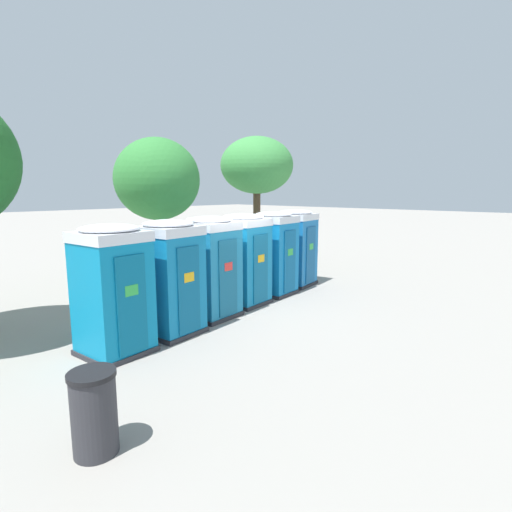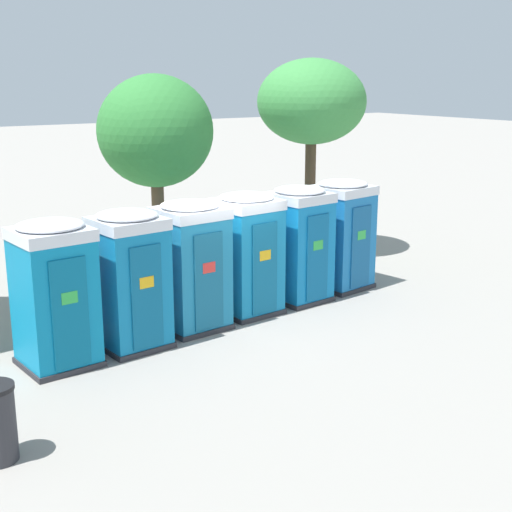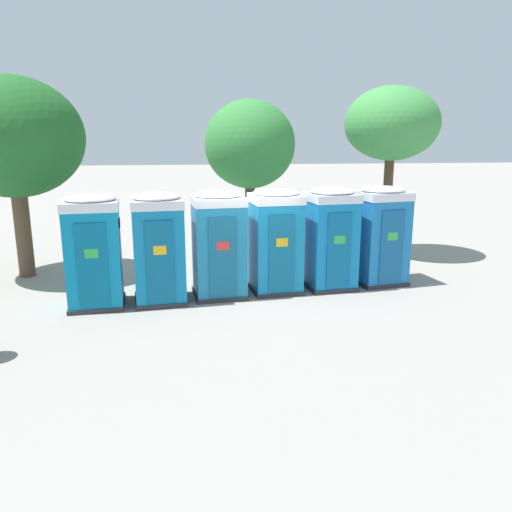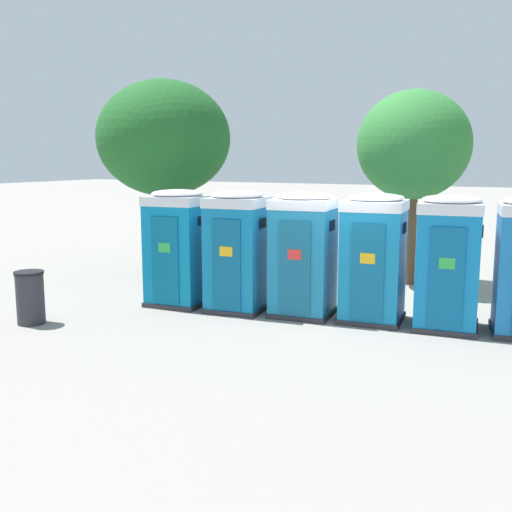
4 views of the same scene
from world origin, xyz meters
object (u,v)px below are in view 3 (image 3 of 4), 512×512
portapotty_3 (275,240)px  portapotty_4 (330,238)px  street_tree_0 (250,145)px  street_tree_2 (13,138)px  portapotty_1 (159,248)px  portapotty_2 (219,244)px  portapotty_5 (380,235)px  portapotty_0 (94,251)px  street_tree_1 (392,125)px

portapotty_3 → portapotty_4: (1.41, 0.11, 0.00)m
street_tree_0 → street_tree_2: (-6.41, -1.57, 0.21)m
portapotty_1 → portapotty_4: size_ratio=1.00×
portapotty_4 → portapotty_2: bearing=-173.8°
portapotty_1 → portapotty_5: same height
portapotty_3 → street_tree_2: (-6.56, 2.28, 2.43)m
portapotty_1 → portapotty_2: same height
portapotty_0 → street_tree_0: 6.41m
portapotty_5 → street_tree_0: (-2.95, 3.51, 2.22)m
portapotty_0 → portapotty_2: bearing=7.8°
portapotty_0 → portapotty_4: same height
portapotty_5 → street_tree_0: bearing=130.1°
portapotty_0 → street_tree_1: bearing=25.1°
portapotty_2 → portapotty_5: 4.24m
portapotty_5 → street_tree_0: size_ratio=0.52×
portapotty_2 → street_tree_0: (1.25, 4.05, 2.22)m
street_tree_2 → portapotty_4: bearing=-15.3°
portapotty_5 → street_tree_1: bearing=65.3°
portapotty_4 → street_tree_2: street_tree_2 is taller
portapotty_2 → street_tree_0: bearing=72.8°
street_tree_2 → street_tree_1: bearing=5.7°
portapotty_0 → portapotty_1: 1.42m
portapotty_4 → portapotty_5: 1.42m
portapotty_0 → portapotty_5: (7.01, 0.93, -0.00)m
street_tree_2 → portapotty_0: bearing=-50.6°
portapotty_2 → portapotty_4: 2.83m
portapotty_1 → street_tree_1: 8.45m
portapotty_4 → portapotty_5: same height
portapotty_4 → street_tree_0: street_tree_0 is taller
portapotty_2 → portapotty_5: (4.21, 0.54, -0.00)m
portapotty_5 → street_tree_1: size_ratio=0.48×
portapotty_0 → portapotty_5: 7.07m
street_tree_2 → portapotty_2: bearing=-25.7°
portapotty_0 → street_tree_2: street_tree_2 is taller
portapotty_1 → portapotty_2: (1.39, 0.26, -0.00)m
portapotty_1 → portapotty_4: same height
portapotty_3 → street_tree_2: bearing=160.8°
portapotty_4 → portapotty_0: bearing=-173.0°
street_tree_1 → portapotty_5: bearing=-114.7°
street_tree_0 → street_tree_2: size_ratio=0.92×
portapotty_2 → portapotty_4: same height
portapotty_3 → street_tree_1: bearing=38.6°
portapotty_4 → street_tree_1: 5.13m
portapotty_0 → street_tree_1: (8.40, 3.94, 2.84)m
portapotty_0 → portapotty_1: same height
portapotty_2 → portapotty_3: same height
street_tree_1 → street_tree_2: (-10.76, -1.07, -0.40)m
portapotty_3 → portapotty_0: bearing=-172.1°
portapotty_0 → portapotty_4: bearing=7.0°
street_tree_1 → portapotty_4: bearing=-130.6°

